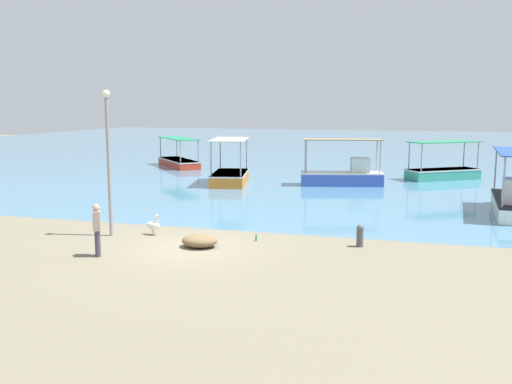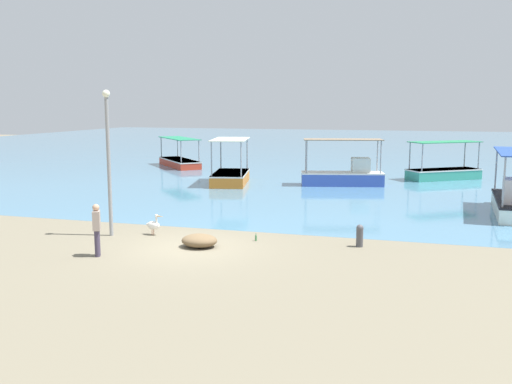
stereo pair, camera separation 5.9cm
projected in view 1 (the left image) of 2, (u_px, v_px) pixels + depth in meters
ground at (191, 248)px, 19.24m from camera, size 120.00×120.00×0.00m
harbor_water at (355, 147)px, 64.79m from camera, size 110.00×90.00×0.00m
fishing_boat_center at (344, 174)px, 34.19m from camera, size 5.10×2.64×2.77m
fishing_boat_far_left at (230, 175)px, 34.91m from camera, size 2.94×4.94×2.74m
fishing_boat_far_right at (512, 200)px, 25.08m from camera, size 1.80×5.89×2.78m
fishing_boat_near_right at (443, 171)px, 36.95m from camera, size 4.89×4.11×2.45m
fishing_boat_near_left at (179, 161)px, 44.58m from camera, size 5.08×5.41×2.23m
pelican at (154, 225)px, 21.15m from camera, size 0.80×0.39×0.80m
lamp_post at (108, 154)px, 20.65m from camera, size 0.28×0.28×5.33m
mooring_bollard at (360, 235)px, 19.39m from camera, size 0.25×0.25×0.77m
fisherman_standing at (97, 228)px, 18.10m from camera, size 0.38×0.46×1.69m
net_pile at (200, 241)px, 19.37m from camera, size 1.24×1.05×0.44m
glass_bottle at (256, 238)px, 20.26m from camera, size 0.07×0.07×0.27m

